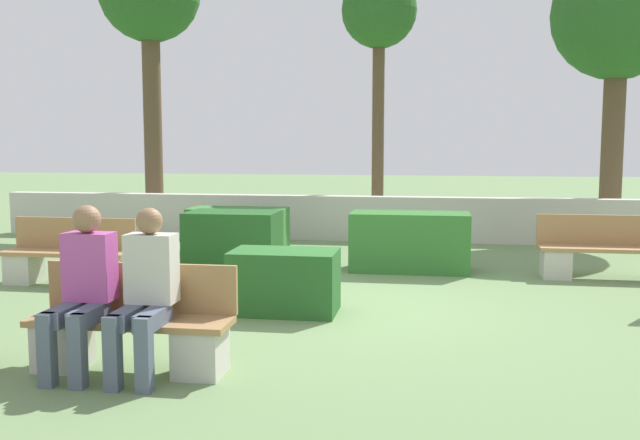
{
  "coord_description": "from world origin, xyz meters",
  "views": [
    {
      "loc": [
        0.83,
        -7.59,
        1.82
      ],
      "look_at": [
        -0.45,
        0.5,
        0.9
      ],
      "focal_mm": 40.0,
      "sensor_mm": 36.0,
      "label": 1
    }
  ],
  "objects_px": {
    "bench_right_side": "(69,260)",
    "tree_center_right": "(618,18)",
    "person_seated_woman": "(83,282)",
    "tree_center_left": "(379,18)",
    "person_seated_man": "(146,286)",
    "bench_front": "(133,332)",
    "bench_left_side": "(614,255)"
  },
  "relations": [
    {
      "from": "bench_front",
      "to": "tree_center_right",
      "type": "distance_m",
      "value": 10.94
    },
    {
      "from": "bench_left_side",
      "to": "tree_center_right",
      "type": "bearing_deg",
      "value": 67.27
    },
    {
      "from": "bench_left_side",
      "to": "person_seated_man",
      "type": "relative_size",
      "value": 1.49
    },
    {
      "from": "person_seated_woman",
      "to": "tree_center_left",
      "type": "height_order",
      "value": "tree_center_left"
    },
    {
      "from": "bench_left_side",
      "to": "tree_center_right",
      "type": "distance_m",
      "value": 5.59
    },
    {
      "from": "bench_front",
      "to": "person_seated_woman",
      "type": "xyz_separation_m",
      "value": [
        -0.34,
        -0.13,
        0.42
      ]
    },
    {
      "from": "person_seated_woman",
      "to": "person_seated_man",
      "type": "bearing_deg",
      "value": -0.25
    },
    {
      "from": "person_seated_man",
      "to": "person_seated_woman",
      "type": "height_order",
      "value": "person_seated_woman"
    },
    {
      "from": "bench_front",
      "to": "person_seated_man",
      "type": "height_order",
      "value": "person_seated_man"
    },
    {
      "from": "tree_center_right",
      "to": "bench_front",
      "type": "bearing_deg",
      "value": -122.9
    },
    {
      "from": "bench_left_side",
      "to": "person_seated_man",
      "type": "distance_m",
      "value": 6.53
    },
    {
      "from": "person_seated_man",
      "to": "person_seated_woman",
      "type": "relative_size",
      "value": 0.99
    },
    {
      "from": "bench_left_side",
      "to": "bench_right_side",
      "type": "height_order",
      "value": "same"
    },
    {
      "from": "bench_left_side",
      "to": "bench_right_side",
      "type": "xyz_separation_m",
      "value": [
        -6.94,
        -1.42,
        -0.01
      ]
    },
    {
      "from": "tree_center_left",
      "to": "tree_center_right",
      "type": "xyz_separation_m",
      "value": [
        4.37,
        -0.61,
        -0.22
      ]
    },
    {
      "from": "person_seated_woman",
      "to": "bench_front",
      "type": "bearing_deg",
      "value": 21.61
    },
    {
      "from": "person_seated_man",
      "to": "person_seated_woman",
      "type": "xyz_separation_m",
      "value": [
        -0.51,
        0.0,
        0.01
      ]
    },
    {
      "from": "tree_center_left",
      "to": "tree_center_right",
      "type": "relative_size",
      "value": 0.97
    },
    {
      "from": "person_seated_woman",
      "to": "tree_center_right",
      "type": "xyz_separation_m",
      "value": [
        5.93,
        8.78,
        3.29
      ]
    },
    {
      "from": "person_seated_woman",
      "to": "tree_center_left",
      "type": "bearing_deg",
      "value": 80.54
    },
    {
      "from": "bench_left_side",
      "to": "tree_center_left",
      "type": "distance_m",
      "value": 7.04
    },
    {
      "from": "bench_right_side",
      "to": "person_seated_man",
      "type": "distance_m",
      "value": 4.07
    },
    {
      "from": "bench_right_side",
      "to": "tree_center_right",
      "type": "distance_m",
      "value": 10.27
    },
    {
      "from": "tree_center_left",
      "to": "tree_center_right",
      "type": "bearing_deg",
      "value": -7.93
    },
    {
      "from": "bench_right_side",
      "to": "tree_center_right",
      "type": "relative_size",
      "value": 0.31
    },
    {
      "from": "bench_right_side",
      "to": "tree_center_right",
      "type": "xyz_separation_m",
      "value": [
        7.82,
        5.52,
        3.7
      ]
    },
    {
      "from": "person_seated_man",
      "to": "tree_center_left",
      "type": "xyz_separation_m",
      "value": [
        1.05,
        9.39,
        3.52
      ]
    },
    {
      "from": "bench_right_side",
      "to": "tree_center_right",
      "type": "bearing_deg",
      "value": 26.2
    },
    {
      "from": "bench_front",
      "to": "tree_center_left",
      "type": "height_order",
      "value": "tree_center_left"
    },
    {
      "from": "tree_center_right",
      "to": "bench_left_side",
      "type": "bearing_deg",
      "value": -102.16
    },
    {
      "from": "bench_front",
      "to": "tree_center_left",
      "type": "bearing_deg",
      "value": 82.44
    },
    {
      "from": "bench_left_side",
      "to": "person_seated_woman",
      "type": "relative_size",
      "value": 1.48
    }
  ]
}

